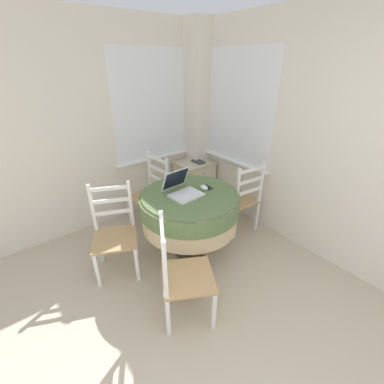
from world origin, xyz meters
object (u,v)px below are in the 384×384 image
round_dining_table (190,208)px  dining_chair_near_right_window (240,199)px  corner_cabinet (194,181)px  laptop (182,189)px  dining_chair_near_back_window (151,194)px  computer_mouse (204,188)px  cell_phone (207,187)px  dining_chair_left_flank (115,234)px  dining_chair_camera_near (182,275)px  book_on_cabinet (198,162)px

round_dining_table → dining_chair_near_right_window: 0.82m
round_dining_table → corner_cabinet: size_ratio=1.64×
laptop → dining_chair_near_back_window: laptop is taller
computer_mouse → corner_cabinet: computer_mouse is taller
round_dining_table → corner_cabinet: (0.86, 0.99, -0.28)m
round_dining_table → corner_cabinet: bearing=49.2°
cell_phone → dining_chair_left_flank: dining_chair_left_flank is taller
dining_chair_camera_near → dining_chair_left_flank: same height
computer_mouse → dining_chair_near_right_window: (0.62, 0.00, -0.36)m
computer_mouse → corner_cabinet: size_ratio=0.16×
dining_chair_camera_near → dining_chair_near_right_window: bearing=23.8°
dining_chair_camera_near → computer_mouse: bearing=38.9°
laptop → computer_mouse: size_ratio=3.60×
dining_chair_near_back_window → corner_cabinet: 0.90m
round_dining_table → dining_chair_near_right_window: bearing=-1.0°
cell_phone → dining_chair_left_flank: 1.10m
laptop → dining_chair_near_right_window: bearing=-4.3°
dining_chair_near_back_window → dining_chair_camera_near: same height
dining_chair_near_right_window → dining_chair_camera_near: size_ratio=1.00×
cell_phone → dining_chair_camera_near: 1.06m
dining_chair_camera_near → corner_cabinet: size_ratio=1.48×
dining_chair_near_back_window → computer_mouse: bearing=-76.1°
dining_chair_near_right_window → corner_cabinet: size_ratio=1.48×
cell_phone → dining_chair_near_back_window: 0.92m
dining_chair_near_right_window → cell_phone: bearing=178.5°
dining_chair_near_right_window → dining_chair_near_back_window: bearing=135.0°
dining_chair_near_back_window → cell_phone: bearing=-71.5°
computer_mouse → dining_chair_left_flank: dining_chair_left_flank is taller
corner_cabinet → computer_mouse: bearing=-123.6°
computer_mouse → dining_chair_near_back_window: dining_chair_near_back_window is taller
laptop → dining_chair_camera_near: (-0.50, -0.66, -0.38)m
cell_phone → dining_chair_near_right_window: bearing=-1.5°
laptop → dining_chair_near_back_window: 0.86m
dining_chair_left_flank → corner_cabinet: (1.62, 0.71, -0.12)m
computer_mouse → cell_phone: (0.07, 0.02, -0.02)m
dining_chair_near_back_window → corner_cabinet: dining_chair_near_back_window is taller
computer_mouse → dining_chair_camera_near: (-0.74, -0.59, -0.36)m
laptop → book_on_cabinet: bearing=43.3°
dining_chair_near_right_window → corner_cabinet: bearing=87.3°
computer_mouse → corner_cabinet: 1.30m
dining_chair_near_right_window → book_on_cabinet: size_ratio=4.68×
laptop → book_on_cabinet: (0.95, 0.89, -0.17)m
dining_chair_near_right_window → laptop: bearing=175.7°
laptop → dining_chair_camera_near: size_ratio=0.38×
laptop → cell_phone: size_ratio=2.96×
computer_mouse → dining_chair_near_back_window: size_ratio=0.11×
round_dining_table → dining_chair_left_flank: (-0.76, 0.28, -0.16)m
cell_phone → dining_chair_near_right_window: size_ratio=0.13×
computer_mouse → book_on_cabinet: bearing=53.7°
cell_phone → dining_chair_left_flank: bearing=164.7°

